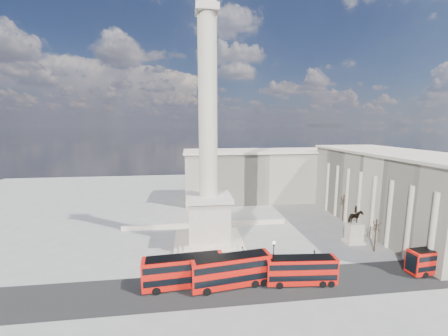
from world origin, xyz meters
name	(u,v)px	position (x,y,z in m)	size (l,w,h in m)	color
ground	(211,258)	(0.00, 0.00, 0.00)	(180.00, 180.00, 0.00)	gray
asphalt_road	(248,286)	(5.00, -10.00, 0.00)	(120.00, 9.00, 0.01)	black
nelsons_column	(208,185)	(0.00, 5.00, 12.92)	(14.00, 14.00, 49.85)	beige
balustrade_wall	(206,225)	(0.00, 16.00, 0.55)	(40.00, 0.60, 1.10)	beige
building_east	(394,190)	(45.00, 10.00, 9.32)	(19.00, 46.00, 18.60)	beige
building_northeast	(261,175)	(20.00, 40.00, 8.32)	(51.00, 17.00, 16.60)	beige
red_bus_a	(184,271)	(-4.86, -8.91, 2.60)	(12.40, 3.71, 4.96)	red
red_bus_b	(232,270)	(2.42, -9.71, 2.63)	(12.62, 4.47, 5.01)	red
red_bus_c	(301,270)	(13.35, -10.43, 2.33)	(11.14, 3.40, 4.45)	red
red_bus_d	(438,260)	(37.55, -10.01, 2.26)	(10.78, 3.35, 4.30)	red
victorian_lamp	(273,257)	(9.28, -8.90, 3.92)	(0.57, 0.57, 6.65)	black
equestrian_statue	(354,230)	(30.60, 2.82, 2.84)	(3.92, 2.94, 8.19)	beige
bare_tree_near	(376,225)	(32.26, -1.51, 5.50)	(1.59, 1.59, 6.98)	#332319
bare_tree_mid	(383,215)	(37.44, 3.55, 5.66)	(1.89, 1.89, 7.18)	#332319
bare_tree_far	(344,200)	(35.73, 15.84, 5.73)	(1.78, 1.78, 7.27)	#332319
pedestrian_walking	(315,259)	(18.62, -4.34, 0.77)	(0.56, 0.37, 1.54)	#242A25
pedestrian_standing	(314,254)	(19.11, -2.74, 0.81)	(0.79, 0.61, 1.62)	#242A25
pedestrian_crossing	(242,251)	(6.07, 0.26, 0.86)	(1.01, 0.42, 1.72)	#242A25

